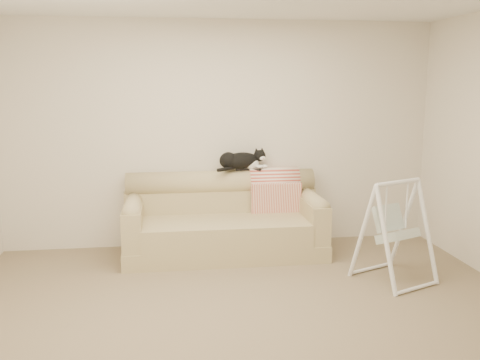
{
  "coord_description": "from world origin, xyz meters",
  "views": [
    {
      "loc": [
        -0.64,
        -4.16,
        1.93
      ],
      "look_at": [
        0.12,
        1.27,
        0.9
      ],
      "focal_mm": 40.0,
      "sensor_mm": 36.0,
      "label": 1
    }
  ],
  "objects_px": {
    "remote_b": "(254,170)",
    "sofa": "(224,222)",
    "baby_swing": "(395,231)",
    "remote_a": "(244,169)",
    "tuxedo_cat": "(241,160)"
  },
  "relations": [
    {
      "from": "sofa",
      "to": "baby_swing",
      "type": "height_order",
      "value": "baby_swing"
    },
    {
      "from": "remote_b",
      "to": "baby_swing",
      "type": "bearing_deg",
      "value": -48.02
    },
    {
      "from": "remote_a",
      "to": "baby_swing",
      "type": "bearing_deg",
      "value": -45.66
    },
    {
      "from": "sofa",
      "to": "tuxedo_cat",
      "type": "relative_size",
      "value": 3.53
    },
    {
      "from": "sofa",
      "to": "remote_b",
      "type": "relative_size",
      "value": 13.16
    },
    {
      "from": "remote_a",
      "to": "baby_swing",
      "type": "height_order",
      "value": "baby_swing"
    },
    {
      "from": "remote_a",
      "to": "sofa",
      "type": "bearing_deg",
      "value": -137.03
    },
    {
      "from": "tuxedo_cat",
      "to": "remote_b",
      "type": "bearing_deg",
      "value": -3.73
    },
    {
      "from": "remote_b",
      "to": "baby_swing",
      "type": "distance_m",
      "value": 1.78
    },
    {
      "from": "tuxedo_cat",
      "to": "sofa",
      "type": "bearing_deg",
      "value": -134.96
    },
    {
      "from": "remote_a",
      "to": "baby_swing",
      "type": "distance_m",
      "value": 1.88
    },
    {
      "from": "remote_b",
      "to": "tuxedo_cat",
      "type": "bearing_deg",
      "value": 176.27
    },
    {
      "from": "remote_a",
      "to": "remote_b",
      "type": "height_order",
      "value": "remote_a"
    },
    {
      "from": "remote_b",
      "to": "tuxedo_cat",
      "type": "xyz_separation_m",
      "value": [
        -0.15,
        0.01,
        0.11
      ]
    },
    {
      "from": "remote_b",
      "to": "sofa",
      "type": "bearing_deg",
      "value": -149.87
    }
  ]
}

